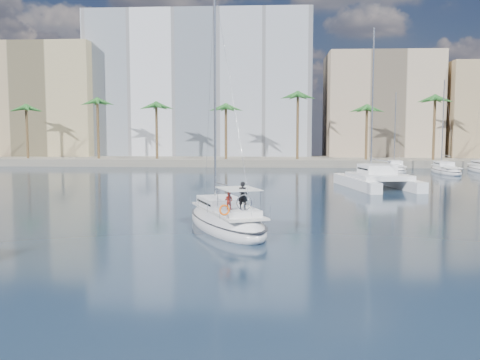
{
  "coord_description": "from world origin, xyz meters",
  "views": [
    {
      "loc": [
        1.95,
        -32.08,
        6.39
      ],
      "look_at": [
        -0.09,
        1.5,
        3.1
      ],
      "focal_mm": 40.0,
      "sensor_mm": 36.0,
      "label": 1
    }
  ],
  "objects": [
    {
      "name": "moored_yacht_a",
      "position": [
        20.0,
        47.0,
        0.0
      ],
      "size": [
        3.37,
        9.52,
        11.9
      ],
      "primitive_type": null,
      "rotation": [
        0.0,
        0.0,
        -0.07
      ],
      "color": "white",
      "rests_on": "ground"
    },
    {
      "name": "building_modern",
      "position": [
        -12.0,
        73.0,
        14.0
      ],
      "size": [
        42.0,
        16.0,
        28.0
      ],
      "primitive_type": "cube",
      "color": "silver",
      "rests_on": "ground"
    },
    {
      "name": "catamaran",
      "position": [
        13.15,
        25.44,
        1.14
      ],
      "size": [
        7.99,
        12.61,
        17.11
      ],
      "rotation": [
        0.0,
        0.0,
        0.19
      ],
      "color": "white",
      "rests_on": "ground"
    },
    {
      "name": "palm_centre",
      "position": [
        0.0,
        57.0,
        10.28
      ],
      "size": [
        3.6,
        3.6,
        12.3
      ],
      "color": "brown",
      "rests_on": "ground"
    },
    {
      "name": "palm_right",
      "position": [
        34.0,
        57.0,
        10.28
      ],
      "size": [
        3.6,
        3.6,
        12.3
      ],
      "color": "brown",
      "rests_on": "ground"
    },
    {
      "name": "moored_yacht_b",
      "position": [
        26.5,
        45.0,
        0.0
      ],
      "size": [
        3.32,
        10.83,
        13.72
      ],
      "primitive_type": null,
      "rotation": [
        0.0,
        0.0,
        -0.02
      ],
      "color": "white",
      "rests_on": "ground"
    },
    {
      "name": "building_tan_left",
      "position": [
        -42.0,
        69.0,
        11.0
      ],
      "size": [
        22.0,
        14.0,
        22.0
      ],
      "primitive_type": "cube",
      "color": "tan",
      "rests_on": "ground"
    },
    {
      "name": "main_sloop",
      "position": [
        -0.98,
        1.41,
        0.51
      ],
      "size": [
        7.57,
        11.53,
        16.39
      ],
      "rotation": [
        0.0,
        0.0,
        0.4
      ],
      "color": "white",
      "rests_on": "ground"
    },
    {
      "name": "seagull",
      "position": [
        1.08,
        0.18,
        0.55
      ],
      "size": [
        0.93,
        0.4,
        0.17
      ],
      "color": "silver",
      "rests_on": "ground"
    },
    {
      "name": "palm_left",
      "position": [
        -34.0,
        57.0,
        10.28
      ],
      "size": [
        3.6,
        3.6,
        12.3
      ],
      "color": "brown",
      "rests_on": "ground"
    },
    {
      "name": "building_beige",
      "position": [
        22.0,
        70.0,
        10.0
      ],
      "size": [
        20.0,
        14.0,
        20.0
      ],
      "primitive_type": "cube",
      "color": "tan",
      "rests_on": "ground"
    },
    {
      "name": "ground",
      "position": [
        0.0,
        0.0,
        0.0
      ],
      "size": [
        160.0,
        160.0,
        0.0
      ],
      "primitive_type": "plane",
      "color": "black",
      "rests_on": "ground"
    },
    {
      "name": "quay",
      "position": [
        0.0,
        61.0,
        0.6
      ],
      "size": [
        120.0,
        14.0,
        1.2
      ],
      "primitive_type": "cube",
      "color": "gray",
      "rests_on": "ground"
    }
  ]
}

